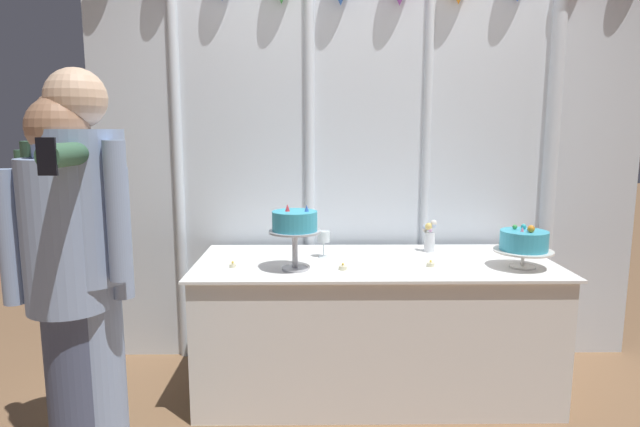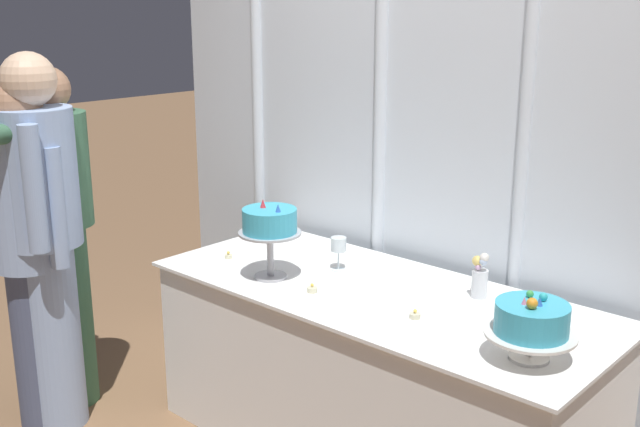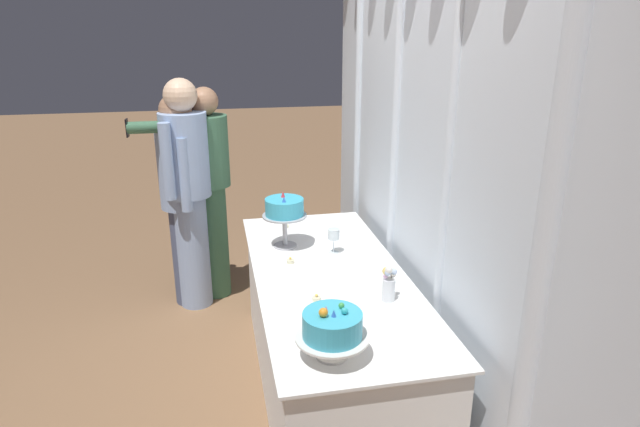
% 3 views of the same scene
% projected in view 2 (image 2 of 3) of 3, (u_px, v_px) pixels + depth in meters
% --- Properties ---
extents(draped_curtain, '(3.51, 0.17, 2.79)m').
position_uv_depth(draped_curtain, '(454.00, 106.00, 3.34)').
color(draped_curtain, silver).
rests_on(draped_curtain, ground_plane).
extents(cake_table, '(2.00, 0.83, 0.77)m').
position_uv_depth(cake_table, '(375.00, 373.00, 3.30)').
color(cake_table, white).
rests_on(cake_table, ground_plane).
extents(cake_display_nearleft, '(0.27, 0.27, 0.35)m').
position_uv_depth(cake_display_nearleft, '(270.00, 225.00, 3.28)').
color(cake_display_nearleft, '#B2B2B7').
rests_on(cake_display_nearleft, cake_table).
extents(cake_display_nearright, '(0.31, 0.31, 0.24)m').
position_uv_depth(cake_display_nearright, '(532.00, 321.00, 2.54)').
color(cake_display_nearright, silver).
rests_on(cake_display_nearright, cake_table).
extents(wine_glass, '(0.07, 0.07, 0.15)m').
position_uv_depth(wine_glass, '(339.00, 246.00, 3.41)').
color(wine_glass, silver).
rests_on(wine_glass, cake_table).
extents(flower_vase, '(0.08, 0.08, 0.20)m').
position_uv_depth(flower_vase, '(480.00, 276.00, 3.10)').
color(flower_vase, silver).
rests_on(flower_vase, cake_table).
extents(tealight_far_left, '(0.04, 0.04, 0.04)m').
position_uv_depth(tealight_far_left, '(228.00, 256.00, 3.60)').
color(tealight_far_left, beige).
rests_on(tealight_far_left, cake_table).
extents(tealight_near_left, '(0.04, 0.04, 0.04)m').
position_uv_depth(tealight_near_left, '(312.00, 289.00, 3.17)').
color(tealight_near_left, beige).
rests_on(tealight_near_left, cake_table).
extents(tealight_near_right, '(0.04, 0.04, 0.04)m').
position_uv_depth(tealight_near_right, '(415.00, 315.00, 2.91)').
color(tealight_near_right, beige).
rests_on(tealight_near_right, cake_table).
extents(guest_girl_blue_dress, '(0.47, 0.73, 1.66)m').
position_uv_depth(guest_girl_blue_dress, '(59.00, 224.00, 3.60)').
color(guest_girl_blue_dress, '#3D6B4C').
rests_on(guest_girl_blue_dress, ground_plane).
extents(guest_man_pink_jacket, '(0.47, 0.47, 1.74)m').
position_uv_depth(guest_man_pink_jacket, '(43.00, 230.00, 3.39)').
color(guest_man_pink_jacket, '#93ADD6').
rests_on(guest_man_pink_jacket, ground_plane).
extents(guest_man_dark_suit, '(0.49, 0.38, 1.63)m').
position_uv_depth(guest_man_dark_suit, '(29.00, 243.00, 3.41)').
color(guest_man_dark_suit, '#4C5675').
rests_on(guest_man_dark_suit, ground_plane).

